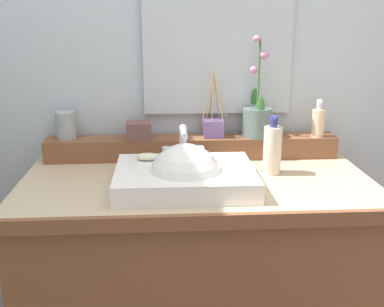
{
  "coord_description": "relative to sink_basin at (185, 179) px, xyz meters",
  "views": [
    {
      "loc": [
        -0.11,
        -1.45,
        1.42
      ],
      "look_at": [
        -0.02,
        -0.02,
        0.99
      ],
      "focal_mm": 43.35,
      "sensor_mm": 36.0,
      "label": 1
    }
  ],
  "objects": [
    {
      "name": "wall_back",
      "position": [
        0.04,
        0.49,
        0.31
      ],
      "size": [
        2.92,
        0.2,
        2.48
      ],
      "primitive_type": "cube",
      "color": "silver",
      "rests_on": "ground"
    },
    {
      "name": "lotion_bottle",
      "position": [
        0.3,
        0.12,
        0.06
      ],
      "size": [
        0.06,
        0.06,
        0.2
      ],
      "color": "beige",
      "rests_on": "vanity_cabinet"
    },
    {
      "name": "trinket_box",
      "position": [
        -0.16,
        0.3,
        0.08
      ],
      "size": [
        0.1,
        0.08,
        0.06
      ],
      "primitive_type": "cube",
      "rotation": [
        0.0,
        0.0,
        0.07
      ],
      "color": "brown",
      "rests_on": "back_ledge"
    },
    {
      "name": "tumbler_cup",
      "position": [
        -0.42,
        0.33,
        0.1
      ],
      "size": [
        0.07,
        0.07,
        0.1
      ],
      "primitive_type": "cylinder",
      "color": "#959EA0",
      "rests_on": "back_ledge"
    },
    {
      "name": "reed_diffuser",
      "position": [
        0.12,
        0.33,
        0.09
      ],
      "size": [
        0.1,
        0.1,
        0.25
      ],
      "color": "#6F5391",
      "rests_on": "back_ledge"
    },
    {
      "name": "potted_plant",
      "position": [
        0.29,
        0.32,
        0.12
      ],
      "size": [
        0.11,
        0.12,
        0.37
      ],
      "color": "slate",
      "rests_on": "back_ledge"
    },
    {
      "name": "mirror",
      "position": [
        0.14,
        0.38,
        0.43
      ],
      "size": [
        0.56,
        0.02,
        0.6
      ],
      "primitive_type": "cube",
      "color": "silver"
    },
    {
      "name": "soap_dispenser",
      "position": [
        0.52,
        0.3,
        0.11
      ],
      "size": [
        0.05,
        0.05,
        0.14
      ],
      "color": "beige",
      "rests_on": "back_ledge"
    },
    {
      "name": "vanity_cabinet",
      "position": [
        0.04,
        0.08,
        -0.48
      ],
      "size": [
        1.16,
        0.61,
        0.9
      ],
      "color": "brown",
      "rests_on": "ground"
    },
    {
      "name": "soap_bar",
      "position": [
        -0.12,
        0.1,
        0.04
      ],
      "size": [
        0.07,
        0.04,
        0.02
      ],
      "primitive_type": "ellipsoid",
      "color": "beige",
      "rests_on": "sink_basin"
    },
    {
      "name": "back_ledge",
      "position": [
        0.04,
        0.32,
        0.01
      ],
      "size": [
        1.09,
        0.1,
        0.08
      ],
      "primitive_type": "cube",
      "color": "brown",
      "rests_on": "vanity_cabinet"
    },
    {
      "name": "sink_basin",
      "position": [
        0.0,
        0.0,
        0.0
      ],
      "size": [
        0.43,
        0.33,
        0.26
      ],
      "color": "white",
      "rests_on": "vanity_cabinet"
    }
  ]
}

